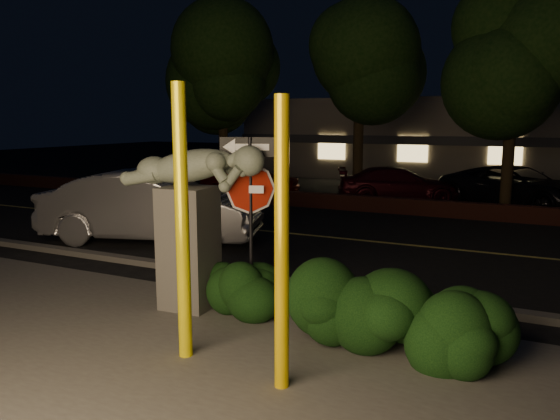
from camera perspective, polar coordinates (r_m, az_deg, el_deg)
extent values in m
plane|color=black|center=(16.30, 12.99, -1.22)|extent=(90.00, 90.00, 0.00)
cube|color=#4C4944|center=(6.49, -10.23, -17.54)|extent=(14.00, 6.00, 0.02)
cube|color=black|center=(13.44, 10.14, -3.34)|extent=(80.00, 8.00, 0.01)
cube|color=#B5A448|center=(13.44, 10.14, -3.29)|extent=(80.00, 0.12, 0.00)
cube|color=#4C4944|center=(9.66, 3.52, -7.93)|extent=(80.00, 0.25, 0.12)
cube|color=#471E17|center=(17.51, 13.96, 0.30)|extent=(40.00, 0.35, 0.50)
cube|color=black|center=(23.10, 16.84, 1.71)|extent=(40.00, 12.00, 0.01)
cube|color=#6B6055|center=(30.86, 19.36, 7.14)|extent=(22.00, 10.00, 4.00)
cube|color=#333338|center=(25.80, 18.07, 6.86)|extent=(22.00, 0.20, 0.40)
cube|color=#FFD87F|center=(27.33, 5.41, 6.56)|extent=(1.40, 0.08, 1.20)
cube|color=#FFD87F|center=(26.21, 13.68, 6.22)|extent=(1.40, 0.08, 1.20)
cube|color=#FFD87F|center=(25.68, 22.48, 5.71)|extent=(1.40, 0.08, 1.20)
cylinder|color=black|center=(21.92, -5.94, 6.58)|extent=(0.36, 0.36, 3.75)
ellipsoid|color=black|center=(22.02, -6.10, 15.67)|extent=(4.60, 4.60, 4.14)
cylinder|color=black|center=(19.79, 8.17, 6.96)|extent=(0.36, 0.36, 4.25)
ellipsoid|color=black|center=(20.02, 8.45, 18.31)|extent=(5.20, 5.20, 4.68)
cylinder|color=black|center=(18.50, 22.78, 5.78)|extent=(0.36, 0.36, 4.00)
ellipsoid|color=black|center=(18.68, 23.52, 17.10)|extent=(4.80, 4.80, 4.32)
cylinder|color=yellow|center=(6.67, -10.18, -1.52)|extent=(0.17, 0.17, 3.38)
cylinder|color=yellow|center=(5.80, 0.19, -3.91)|extent=(0.16, 0.16, 3.20)
cylinder|color=black|center=(8.21, -3.06, -1.79)|extent=(0.06, 0.06, 2.68)
cube|color=white|center=(8.12, -3.10, 2.19)|extent=(0.39, 0.16, 0.12)
cube|color=black|center=(8.07, -3.14, 6.59)|extent=(0.87, 0.32, 0.29)
cube|color=white|center=(8.07, -3.14, 6.59)|extent=(0.55, 0.21, 0.12)
cube|color=#4C4944|center=(8.64, -9.49, -3.94)|extent=(0.79, 0.79, 1.92)
sphere|color=slate|center=(7.93, -3.27, 5.15)|extent=(0.45, 0.45, 0.45)
ellipsoid|color=black|center=(8.36, -3.29, -7.71)|extent=(1.96, 1.19, 0.96)
ellipsoid|color=black|center=(7.28, 7.88, -9.22)|extent=(2.06, 1.38, 1.24)
ellipsoid|color=black|center=(6.99, 17.84, -11.39)|extent=(1.70, 1.39, 1.02)
imported|color=#B7B6BC|center=(13.56, -13.29, 0.34)|extent=(5.52, 3.28, 1.72)
imported|color=maroon|center=(21.31, -3.12, 3.27)|extent=(4.17, 2.56, 1.33)
imported|color=#3F0B13|center=(20.03, 12.31, 2.58)|extent=(4.70, 3.25, 1.26)
imported|color=black|center=(20.03, 23.49, 2.22)|extent=(5.56, 4.33, 1.40)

